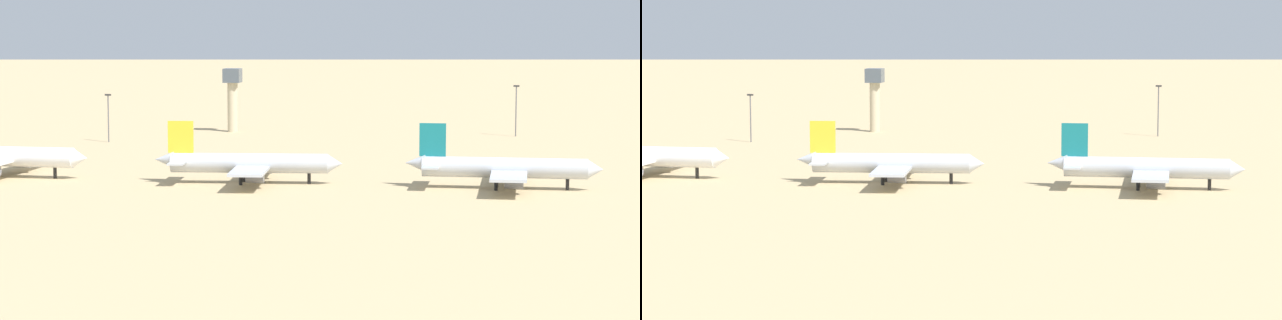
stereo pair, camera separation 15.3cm
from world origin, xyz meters
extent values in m
plane|color=tan|center=(0.00, 0.00, 0.00)|extent=(4000.00, 4000.00, 0.00)
cone|color=white|center=(-36.08, 2.57, 4.77)|extent=(3.52, 4.40, 4.32)
cube|color=white|center=(-54.70, 3.06, 4.09)|extent=(8.67, 36.53, 0.64)
cylinder|color=slate|center=(-53.34, 11.54, 2.50)|extent=(4.15, 2.60, 2.50)
cylinder|color=black|center=(-42.03, 2.73, 1.25)|extent=(0.80, 0.80, 2.50)
cylinder|color=silver|center=(2.88, 1.21, 4.51)|extent=(34.60, 7.36, 4.29)
cone|color=silver|center=(21.49, 2.89, 4.51)|extent=(3.57, 4.35, 4.08)
cone|color=silver|center=(-15.72, -0.47, 5.15)|extent=(4.60, 4.02, 3.65)
cube|color=yellow|center=(-12.09, -0.14, 10.15)|extent=(5.61, 1.04, 6.98)
cube|color=silver|center=(-12.47, 4.14, 4.94)|extent=(4.08, 7.58, 0.39)
cube|color=silver|center=(-11.70, -4.41, 4.94)|extent=(4.08, 7.58, 0.39)
cube|color=silver|center=(3.95, 1.31, 3.86)|extent=(10.36, 34.87, 0.60)
cylinder|color=slate|center=(4.30, 9.43, 2.36)|extent=(4.06, 2.70, 2.36)
cylinder|color=slate|center=(5.74, -6.61, 2.36)|extent=(4.06, 2.70, 2.36)
cylinder|color=black|center=(15.88, 2.39, 1.18)|extent=(0.75, 0.75, 2.36)
cylinder|color=black|center=(1.05, 3.63, 1.18)|extent=(0.75, 0.75, 2.36)
cylinder|color=black|center=(1.51, -1.50, 1.18)|extent=(0.75, 0.75, 2.36)
cylinder|color=silver|center=(57.91, 1.10, 4.55)|extent=(34.69, 4.45, 4.33)
cone|color=silver|center=(76.76, 1.03, 4.55)|extent=(3.27, 4.13, 4.12)
cone|color=silver|center=(39.05, 1.16, 5.20)|extent=(4.35, 3.70, 3.68)
cube|color=#14727A|center=(42.73, 1.15, 10.24)|extent=(5.64, 0.56, 7.04)
cube|color=silver|center=(42.75, 5.48, 4.99)|extent=(3.49, 7.38, 0.39)
cube|color=silver|center=(42.72, -3.19, 4.99)|extent=(3.49, 7.38, 0.39)
cube|color=silver|center=(58.99, 1.09, 3.90)|extent=(7.49, 34.70, 0.61)
cylinder|color=slate|center=(60.10, 9.22, 2.38)|extent=(3.91, 2.40, 2.38)
cylinder|color=slate|center=(60.05, -7.04, 2.38)|extent=(3.91, 2.40, 2.38)
cylinder|color=black|center=(71.08, 1.05, 1.19)|extent=(0.76, 0.76, 2.38)
cylinder|color=black|center=(56.29, 3.70, 1.19)|extent=(0.76, 0.76, 2.38)
cylinder|color=black|center=(56.27, -1.50, 1.19)|extent=(0.76, 0.76, 2.38)
cylinder|color=#C6B793|center=(-27.89, 120.19, 7.66)|extent=(3.20, 3.20, 15.32)
cube|color=#4C5660|center=(-27.89, 120.19, 17.48)|extent=(5.20, 5.20, 4.32)
cylinder|color=#59595E|center=(-55.87, 83.26, 6.66)|extent=(0.36, 0.36, 13.32)
cube|color=#333333|center=(-55.87, 83.26, 13.57)|extent=(1.80, 0.50, 0.50)
cylinder|color=#59595E|center=(59.13, 119.11, 7.42)|extent=(0.36, 0.36, 14.85)
cube|color=#333333|center=(59.13, 119.11, 15.10)|extent=(1.80, 0.50, 0.50)
camera|label=1|loc=(62.56, -276.23, 37.65)|focal=73.66mm
camera|label=2|loc=(62.71, -276.21, 37.65)|focal=73.66mm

